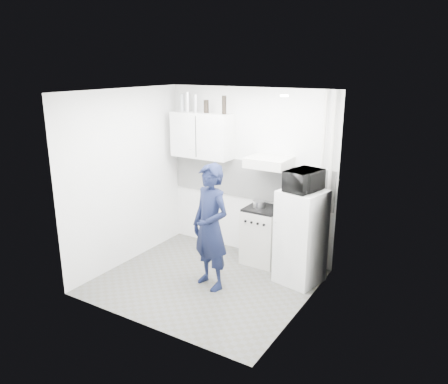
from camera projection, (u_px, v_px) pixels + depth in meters
The scene contains 22 objects.
floor at pixel (205, 282), 6.10m from camera, with size 2.80×2.80×0.00m, color #515150.
ceiling at pixel (203, 91), 5.36m from camera, with size 2.80×2.80×0.00m, color white.
wall_back at pixel (249, 173), 6.75m from camera, with size 2.80×2.80×0.00m, color white.
wall_left at pixel (125, 178), 6.43m from camera, with size 2.60×2.60×0.00m, color white.
wall_right at pixel (305, 210), 5.03m from camera, with size 2.60×2.60×0.00m, color white.
person at pixel (211, 227), 5.76m from camera, with size 0.62×0.41×1.71m, color black.
stove at pixel (262, 236), 6.61m from camera, with size 0.52×0.52×0.84m, color silver.
fridge at pixel (301, 237), 5.94m from camera, with size 0.54×0.54×1.32m, color white.
stove_top at pixel (263, 209), 6.49m from camera, with size 0.50×0.50×0.03m, color black.
saucepan at pixel (259, 204), 6.49m from camera, with size 0.18×0.18×0.10m, color silver.
microwave at pixel (304, 180), 5.72m from camera, with size 0.34×0.51×0.28m, color black.
bottle_a at pixel (182, 103), 6.88m from camera, with size 0.06×0.06×0.27m, color #B2B7BC.
bottle_b at pixel (187, 102), 6.83m from camera, with size 0.08×0.08×0.30m, color silver.
bottle_c at pixel (196, 103), 6.75m from camera, with size 0.07×0.07×0.27m, color silver.
canister_a at pixel (206, 106), 6.66m from camera, with size 0.08×0.08×0.20m, color black.
bottle_e at pixel (224, 105), 6.49m from camera, with size 0.07×0.07×0.27m, color black.
upper_cabinet at pixel (202, 135), 6.83m from camera, with size 1.00×0.35×0.70m, color white.
range_hood at pixel (269, 162), 6.25m from camera, with size 0.60×0.50×0.14m, color silver.
backsplash at pixel (249, 179), 6.77m from camera, with size 2.74×0.03×0.60m, color white.
pipe_a at pixel (329, 186), 6.04m from camera, with size 0.05×0.05×2.60m, color silver.
pipe_b at pixel (321, 185), 6.10m from camera, with size 0.04×0.04×2.60m, color silver.
ceiling_spot_fixture at pixel (284, 96), 5.04m from camera, with size 0.10×0.10×0.02m, color white.
Camera 1 is at (3.09, -4.55, 2.92)m, focal length 35.00 mm.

